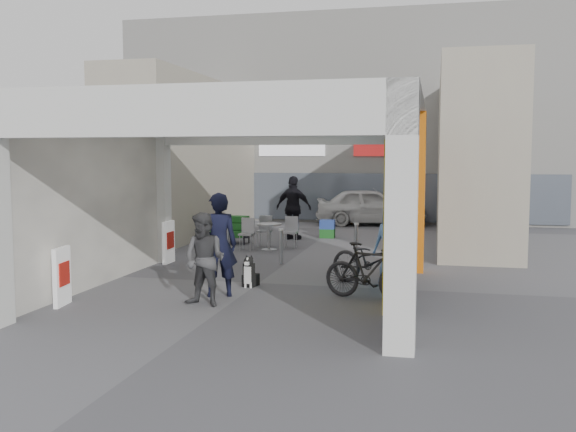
% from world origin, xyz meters
% --- Properties ---
extents(ground, '(90.00, 90.00, 0.00)m').
position_xyz_m(ground, '(0.00, 0.00, 0.00)').
color(ground, '#58585D').
rests_on(ground, ground).
extents(arcade_canopy, '(6.40, 6.45, 6.40)m').
position_xyz_m(arcade_canopy, '(0.54, -0.82, 2.30)').
color(arcade_canopy, silver).
rests_on(arcade_canopy, ground).
extents(far_building, '(18.00, 4.08, 8.00)m').
position_xyz_m(far_building, '(-0.00, 13.99, 3.99)').
color(far_building, white).
rests_on(far_building, ground).
extents(plaza_bldg_left, '(2.00, 9.00, 5.00)m').
position_xyz_m(plaza_bldg_left, '(-4.50, 7.50, 2.50)').
color(plaza_bldg_left, '#A39D87').
rests_on(plaza_bldg_left, ground).
extents(plaza_bldg_right, '(2.00, 9.00, 5.00)m').
position_xyz_m(plaza_bldg_right, '(4.50, 7.50, 2.50)').
color(plaza_bldg_right, '#A39D87').
rests_on(plaza_bldg_right, ground).
extents(bollard_left, '(0.09, 0.09, 0.84)m').
position_xyz_m(bollard_left, '(-1.46, 2.43, 0.42)').
color(bollard_left, '#979AA0').
rests_on(bollard_left, ground).
extents(bollard_center, '(0.09, 0.09, 0.82)m').
position_xyz_m(bollard_center, '(-0.09, 2.31, 0.41)').
color(bollard_center, '#979AA0').
rests_on(bollard_center, ground).
extents(bollard_right, '(0.09, 0.09, 0.98)m').
position_xyz_m(bollard_right, '(1.65, 2.51, 0.49)').
color(bollard_right, '#979AA0').
rests_on(bollard_right, ground).
extents(advert_board_near, '(0.16, 0.56, 1.00)m').
position_xyz_m(advert_board_near, '(-2.75, -2.62, 0.51)').
color(advert_board_near, silver).
rests_on(advert_board_near, ground).
extents(advert_board_far, '(0.10, 0.55, 1.00)m').
position_xyz_m(advert_board_far, '(-2.75, 1.87, 0.51)').
color(advert_board_far, silver).
rests_on(advert_board_far, ground).
extents(cafe_set, '(1.44, 1.16, 0.87)m').
position_xyz_m(cafe_set, '(-1.07, 4.76, 0.31)').
color(cafe_set, '#9F9FA4').
rests_on(cafe_set, ground).
extents(produce_stand, '(1.21, 0.65, 0.79)m').
position_xyz_m(produce_stand, '(-2.41, 5.51, 0.32)').
color(produce_stand, black).
rests_on(produce_stand, ground).
extents(crate_stack, '(0.46, 0.36, 0.56)m').
position_xyz_m(crate_stack, '(0.16, 7.42, 0.28)').
color(crate_stack, '#195317').
rests_on(crate_stack, ground).
extents(border_collie, '(0.24, 0.46, 0.64)m').
position_xyz_m(border_collie, '(-0.07, -0.40, 0.25)').
color(border_collie, black).
rests_on(border_collie, ground).
extents(man_with_dog, '(0.81, 0.69, 1.89)m').
position_xyz_m(man_with_dog, '(-0.39, -1.32, 0.95)').
color(man_with_dog, black).
rests_on(man_with_dog, ground).
extents(man_back_turned, '(0.87, 0.74, 1.59)m').
position_xyz_m(man_back_turned, '(-0.37, -2.09, 0.80)').
color(man_back_turned, '#3E3E40').
rests_on(man_back_turned, ground).
extents(man_elderly, '(0.94, 0.80, 1.64)m').
position_xyz_m(man_elderly, '(2.60, 0.73, 0.82)').
color(man_elderly, '#5C80B3').
rests_on(man_elderly, ground).
extents(man_crates, '(1.21, 0.69, 1.94)m').
position_xyz_m(man_crates, '(-0.78, 6.78, 0.97)').
color(man_crates, black).
rests_on(man_crates, ground).
extents(bicycle_front, '(2.02, 1.51, 1.02)m').
position_xyz_m(bicycle_front, '(2.27, 0.18, 0.51)').
color(bicycle_front, black).
rests_on(bicycle_front, ground).
extents(bicycle_rear, '(1.76, 0.99, 1.02)m').
position_xyz_m(bicycle_rear, '(2.30, -1.03, 0.51)').
color(bicycle_rear, black).
rests_on(bicycle_rear, ground).
extents(white_van, '(4.23, 2.16, 1.38)m').
position_xyz_m(white_van, '(1.12, 11.50, 0.69)').
color(white_van, silver).
rests_on(white_van, ground).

